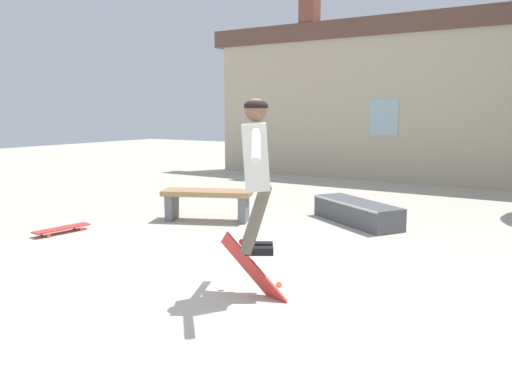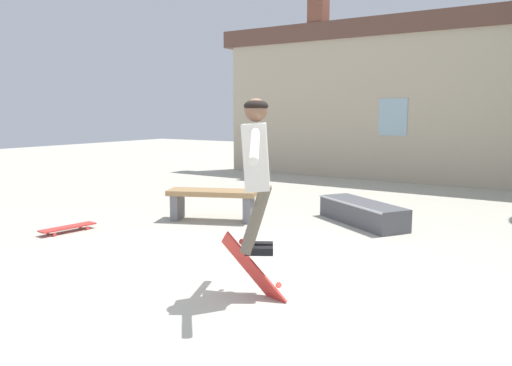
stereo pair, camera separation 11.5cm
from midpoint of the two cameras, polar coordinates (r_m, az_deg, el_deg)
name	(u,v)px [view 1 (the left image)]	position (r m, az deg, el deg)	size (l,w,h in m)	color
ground_plane	(237,287)	(5.05, -2.84, -11.78)	(40.00, 40.00, 0.00)	#B2AD9E
building_backdrop	(433,95)	(12.63, 19.29, 9.42)	(12.35, 0.52, 4.89)	#B7A88E
park_bench	(207,199)	(7.96, -6.00, -1.85)	(1.48, 0.98, 0.49)	#99754C
skate_ledge	(357,212)	(7.93, 11.02, -3.29)	(1.67, 1.35, 0.34)	#4C4C51
skater	(256,162)	(4.56, -0.71, 2.36)	(0.75, 1.18, 1.43)	silver
skateboard_flipping	(253,270)	(4.77, -1.02, -9.94)	(0.76, 0.20, 0.71)	red
skateboard_resting	(62,228)	(7.70, -21.72, -4.85)	(0.30, 0.83, 0.08)	red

